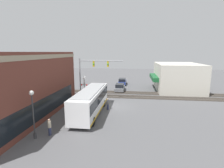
{
  "coord_description": "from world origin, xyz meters",
  "views": [
    {
      "loc": [
        -24.82,
        -2.74,
        7.98
      ],
      "look_at": [
        4.67,
        1.07,
        2.52
      ],
      "focal_mm": 28.0,
      "sensor_mm": 36.0,
      "label": 1
    }
  ],
  "objects_px": {
    "crossing_signal": "(84,85)",
    "pedestrian_by_lamp": "(49,127)",
    "city_bus": "(91,101)",
    "parked_car_grey": "(120,87)",
    "streetlamp": "(33,110)",
    "pedestrian_near_bus": "(108,104)",
    "parked_car_blue": "(122,82)"
  },
  "relations": [
    {
      "from": "pedestrian_near_bus",
      "to": "crossing_signal",
      "type": "bearing_deg",
      "value": 40.12
    },
    {
      "from": "pedestrian_by_lamp",
      "to": "crossing_signal",
      "type": "bearing_deg",
      "value": 2.67
    },
    {
      "from": "streetlamp",
      "to": "parked_car_grey",
      "type": "relative_size",
      "value": 0.96
    },
    {
      "from": "pedestrian_by_lamp",
      "to": "pedestrian_near_bus",
      "type": "xyz_separation_m",
      "value": [
        8.28,
        -4.43,
        -0.01
      ]
    },
    {
      "from": "crossing_signal",
      "to": "parked_car_grey",
      "type": "distance_m",
      "value": 8.66
    },
    {
      "from": "pedestrian_by_lamp",
      "to": "parked_car_grey",
      "type": "bearing_deg",
      "value": -13.88
    },
    {
      "from": "city_bus",
      "to": "parked_car_blue",
      "type": "relative_size",
      "value": 2.26
    },
    {
      "from": "city_bus",
      "to": "crossing_signal",
      "type": "xyz_separation_m",
      "value": [
        7.92,
        3.16,
        0.52
      ]
    },
    {
      "from": "city_bus",
      "to": "crossing_signal",
      "type": "relative_size",
      "value": 2.9
    },
    {
      "from": "parked_car_blue",
      "to": "pedestrian_near_bus",
      "type": "distance_m",
      "value": 19.53
    },
    {
      "from": "pedestrian_near_bus",
      "to": "streetlamp",
      "type": "bearing_deg",
      "value": 148.79
    },
    {
      "from": "streetlamp",
      "to": "parked_car_grey",
      "type": "height_order",
      "value": "streetlamp"
    },
    {
      "from": "city_bus",
      "to": "pedestrian_near_bus",
      "type": "xyz_separation_m",
      "value": [
        1.87,
        -1.94,
        -0.95
      ]
    },
    {
      "from": "city_bus",
      "to": "pedestrian_by_lamp",
      "type": "distance_m",
      "value": 6.94
    },
    {
      "from": "city_bus",
      "to": "streetlamp",
      "type": "distance_m",
      "value": 8.1
    },
    {
      "from": "parked_car_grey",
      "to": "pedestrian_by_lamp",
      "type": "bearing_deg",
      "value": 166.12
    },
    {
      "from": "parked_car_blue",
      "to": "crossing_signal",
      "type": "bearing_deg",
      "value": 156.85
    },
    {
      "from": "parked_car_grey",
      "to": "pedestrian_near_bus",
      "type": "bearing_deg",
      "value": 176.94
    },
    {
      "from": "city_bus",
      "to": "pedestrian_near_bus",
      "type": "distance_m",
      "value": 2.86
    },
    {
      "from": "parked_car_grey",
      "to": "pedestrian_near_bus",
      "type": "distance_m",
      "value": 12.34
    },
    {
      "from": "parked_car_grey",
      "to": "parked_car_blue",
      "type": "bearing_deg",
      "value": 0.0
    },
    {
      "from": "parked_car_grey",
      "to": "pedestrian_near_bus",
      "type": "height_order",
      "value": "pedestrian_near_bus"
    },
    {
      "from": "parked_car_grey",
      "to": "streetlamp",
      "type": "bearing_deg",
      "value": 163.95
    },
    {
      "from": "city_bus",
      "to": "parked_car_grey",
      "type": "bearing_deg",
      "value": -10.38
    },
    {
      "from": "city_bus",
      "to": "pedestrian_by_lamp",
      "type": "bearing_deg",
      "value": 158.76
    },
    {
      "from": "parked_car_grey",
      "to": "parked_car_blue",
      "type": "xyz_separation_m",
      "value": [
        7.2,
        0.0,
        0.01
      ]
    },
    {
      "from": "city_bus",
      "to": "parked_car_blue",
      "type": "bearing_deg",
      "value": -6.93
    },
    {
      "from": "crossing_signal",
      "to": "pedestrian_by_lamp",
      "type": "relative_size",
      "value": 2.3
    },
    {
      "from": "crossing_signal",
      "to": "pedestrian_near_bus",
      "type": "distance_m",
      "value": 8.05
    },
    {
      "from": "city_bus",
      "to": "parked_car_grey",
      "type": "height_order",
      "value": "city_bus"
    },
    {
      "from": "city_bus",
      "to": "pedestrian_by_lamp",
      "type": "xyz_separation_m",
      "value": [
        -6.41,
        2.49,
        -0.94
      ]
    },
    {
      "from": "streetlamp",
      "to": "parked_car_grey",
      "type": "xyz_separation_m",
      "value": [
        21.4,
        -6.16,
        -2.06
      ]
    }
  ]
}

